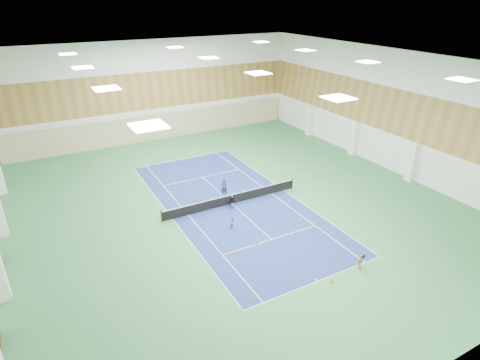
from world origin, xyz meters
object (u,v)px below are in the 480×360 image
at_px(coach, 224,187).
at_px(child_court, 233,223).
at_px(child_apron, 360,262).
at_px(ball_cart, 232,203).
at_px(tennis_net, 232,198).

xyz_separation_m(coach, child_court, (-1.98, -5.49, -0.35)).
bearing_deg(child_apron, ball_cart, 100.06).
distance_m(child_court, ball_cart, 3.42).
height_order(tennis_net, coach, coach).
distance_m(coach, child_apron, 14.37).
relative_size(child_court, child_apron, 0.92).
bearing_deg(child_court, ball_cart, 43.82).
bearing_deg(coach, tennis_net, 86.08).
height_order(coach, child_apron, coach).
bearing_deg(child_apron, tennis_net, 97.96).
xyz_separation_m(child_court, child_apron, (5.12, -8.53, 0.04)).
height_order(child_court, ball_cart, child_court).
height_order(child_court, child_apron, child_apron).
height_order(tennis_net, ball_cart, tennis_net).
relative_size(child_court, ball_cart, 1.16).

